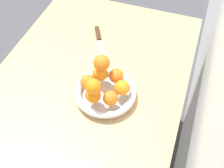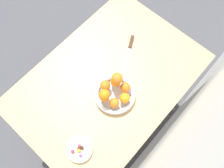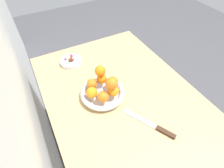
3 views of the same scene
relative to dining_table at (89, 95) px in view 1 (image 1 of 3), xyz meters
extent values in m
plane|color=#4C4C51|center=(0.00, 0.00, -0.65)|extent=(6.00, 6.00, 0.00)
cube|color=tan|center=(0.00, 0.00, 0.07)|extent=(1.10, 0.76, 0.04)
cylinder|color=tan|center=(-0.49, -0.32, -0.30)|extent=(0.05, 0.05, 0.70)
cylinder|color=tan|center=(-0.49, 0.32, -0.30)|extent=(0.05, 0.05, 0.70)
cylinder|color=silver|center=(0.05, 0.09, 0.10)|extent=(0.19, 0.19, 0.01)
torus|color=silver|center=(0.05, 0.09, 0.12)|extent=(0.23, 0.23, 0.03)
sphere|color=orange|center=(0.10, 0.13, 0.15)|extent=(0.05, 0.05, 0.05)
sphere|color=orange|center=(0.04, 0.15, 0.16)|extent=(0.06, 0.06, 0.06)
sphere|color=orange|center=(-0.01, 0.12, 0.16)|extent=(0.06, 0.06, 0.06)
sphere|color=orange|center=(0.00, 0.06, 0.16)|extent=(0.06, 0.06, 0.06)
sphere|color=orange|center=(0.06, 0.03, 0.16)|extent=(0.06, 0.06, 0.06)
sphere|color=orange|center=(0.10, 0.07, 0.16)|extent=(0.05, 0.05, 0.05)
sphere|color=orange|center=(0.11, 0.07, 0.21)|extent=(0.06, 0.06, 0.06)
sphere|color=orange|center=(0.00, 0.06, 0.22)|extent=(0.06, 0.06, 0.06)
cube|color=#3F2819|center=(-0.28, -0.06, 0.10)|extent=(0.09, 0.06, 0.01)
cube|color=silver|center=(-0.16, 0.00, 0.09)|extent=(0.16, 0.10, 0.01)
camera|label=1|loc=(0.65, 0.33, 0.94)|focal=45.00mm
camera|label=2|loc=(0.33, 0.33, 1.27)|focal=35.00mm
camera|label=3|loc=(-0.50, 0.33, 0.81)|focal=28.00mm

